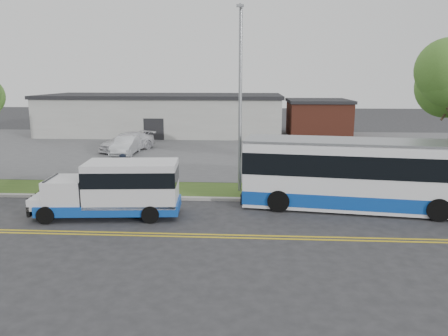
# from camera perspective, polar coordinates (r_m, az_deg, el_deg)

# --- Properties ---
(ground) EXTENTS (140.00, 140.00, 0.00)m
(ground) POSITION_cam_1_polar(r_m,az_deg,el_deg) (21.44, -6.24, -4.94)
(ground) COLOR #28282B
(ground) RESTS_ON ground
(lane_line_north) EXTENTS (70.00, 0.12, 0.01)m
(lane_line_north) POSITION_cam_1_polar(r_m,az_deg,el_deg) (17.85, -8.36, -8.45)
(lane_line_north) COLOR gold
(lane_line_north) RESTS_ON ground
(lane_line_south) EXTENTS (70.00, 0.12, 0.01)m
(lane_line_south) POSITION_cam_1_polar(r_m,az_deg,el_deg) (17.58, -8.56, -8.78)
(lane_line_south) COLOR gold
(lane_line_south) RESTS_ON ground
(curb) EXTENTS (80.00, 0.30, 0.15)m
(curb) POSITION_cam_1_polar(r_m,az_deg,el_deg) (22.46, -5.77, -3.95)
(curb) COLOR #9E9B93
(curb) RESTS_ON ground
(verge) EXTENTS (80.00, 3.30, 0.10)m
(verge) POSITION_cam_1_polar(r_m,az_deg,el_deg) (24.18, -5.08, -2.86)
(verge) COLOR #2B4717
(verge) RESTS_ON ground
(parking_lot) EXTENTS (80.00, 25.00, 0.10)m
(parking_lot) POSITION_cam_1_polar(r_m,az_deg,el_deg) (37.89, -1.89, 2.50)
(parking_lot) COLOR #4C4C4F
(parking_lot) RESTS_ON ground
(commercial_building) EXTENTS (25.40, 10.40, 4.35)m
(commercial_building) POSITION_cam_1_polar(r_m,az_deg,el_deg) (48.35, -7.90, 6.95)
(commercial_building) COLOR #9E9E99
(commercial_building) RESTS_ON ground
(brick_wing) EXTENTS (6.30, 7.30, 3.90)m
(brick_wing) POSITION_cam_1_polar(r_m,az_deg,el_deg) (46.92, 12.13, 6.39)
(brick_wing) COLOR brown
(brick_wing) RESTS_ON ground
(streetlight_near) EXTENTS (0.35, 1.53, 9.50)m
(streetlight_near) POSITION_cam_1_polar(r_m,az_deg,el_deg) (22.98, 2.13, 9.50)
(streetlight_near) COLOR gray
(streetlight_near) RESTS_ON verge
(shuttle_bus) EXTENTS (6.66, 2.67, 2.49)m
(shuttle_bus) POSITION_cam_1_polar(r_m,az_deg,el_deg) (19.99, -13.70, -2.49)
(shuttle_bus) COLOR #0E3E9B
(shuttle_bus) RESTS_ON ground
(transit_bus) EXTENTS (12.05, 4.27, 3.27)m
(transit_bus) POSITION_cam_1_polar(r_m,az_deg,el_deg) (21.54, 18.51, -0.86)
(transit_bus) COLOR silver
(transit_bus) RESTS_ON ground
(pedestrian) EXTENTS (0.88, 0.83, 2.02)m
(pedestrian) POSITION_cam_1_polar(r_m,az_deg,el_deg) (24.32, -13.09, -0.48)
(pedestrian) COLOR black
(pedestrian) RESTS_ON verge
(parked_car_a) EXTENTS (1.61, 4.43, 1.45)m
(parked_car_a) POSITION_cam_1_polar(r_m,az_deg,el_deg) (35.58, -12.69, 2.88)
(parked_car_a) COLOR silver
(parked_car_a) RESTS_ON parking_lot
(parked_car_b) EXTENTS (4.49, 5.47, 1.49)m
(parked_car_b) POSITION_cam_1_polar(r_m,az_deg,el_deg) (37.52, -12.52, 3.37)
(parked_car_b) COLOR white
(parked_car_b) RESTS_ON parking_lot
(grocery_bag_left) EXTENTS (0.32, 0.32, 0.32)m
(grocery_bag_left) POSITION_cam_1_polar(r_m,az_deg,el_deg) (24.36, -13.84, -2.55)
(grocery_bag_left) COLOR white
(grocery_bag_left) RESTS_ON verge
(grocery_bag_right) EXTENTS (0.32, 0.32, 0.32)m
(grocery_bag_right) POSITION_cam_1_polar(r_m,az_deg,el_deg) (24.66, -12.17, -2.30)
(grocery_bag_right) COLOR white
(grocery_bag_right) RESTS_ON verge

